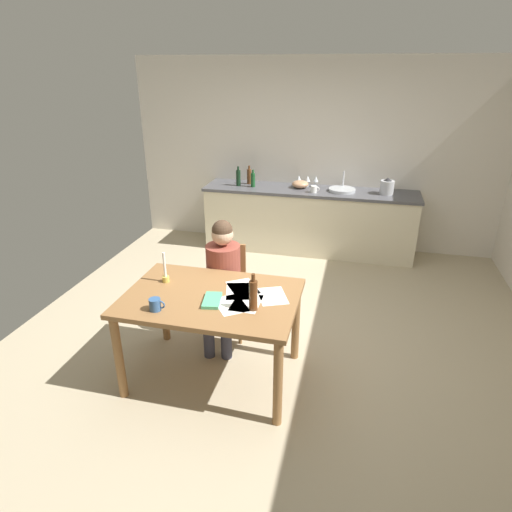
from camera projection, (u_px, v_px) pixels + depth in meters
name	position (u px, v px, depth m)	size (l,w,h in m)	color
ground_plane	(277.00, 335.00, 4.37)	(5.20, 5.20, 0.04)	tan
wall_back	(315.00, 155.00, 6.15)	(5.20, 0.12, 2.60)	silver
kitchen_counter	(308.00, 220.00, 6.17)	(2.93, 0.64, 0.90)	beige
dining_table	(211.00, 307.00, 3.51)	(1.39, 0.95, 0.78)	olive
chair_at_table	(226.00, 285.00, 4.24)	(0.45, 0.45, 0.89)	olive
person_seated	(222.00, 275.00, 4.04)	(0.37, 0.62, 1.19)	brown
coffee_mug	(155.00, 305.00, 3.25)	(0.12, 0.09, 0.09)	#33598C
candlestick	(165.00, 274.00, 3.66)	(0.06, 0.06, 0.27)	gold
book_magazine	(212.00, 300.00, 3.37)	(0.13, 0.24, 0.03)	#4FB07E
paper_letter	(246.00, 303.00, 3.36)	(0.21, 0.30, 0.00)	white
paper_bill	(272.00, 296.00, 3.46)	(0.21, 0.30, 0.00)	white
paper_envelope	(239.00, 291.00, 3.54)	(0.21, 0.30, 0.00)	white
paper_receipt	(231.00, 305.00, 3.34)	(0.21, 0.30, 0.00)	white
paper_notice	(243.00, 288.00, 3.59)	(0.21, 0.30, 0.00)	white
wine_bottle_on_table	(253.00, 295.00, 3.22)	(0.06, 0.06, 0.30)	#593319
sink_unit	(342.00, 190.00, 5.89)	(0.36, 0.36, 0.24)	#B2B7BC
bottle_oil	(238.00, 178.00, 6.13)	(0.06, 0.06, 0.27)	black
bottle_vinegar	(249.00, 176.00, 6.23)	(0.06, 0.06, 0.26)	#593319
bottle_wine_red	(253.00, 180.00, 6.08)	(0.06, 0.06, 0.24)	#194C23
mixing_bowl	(300.00, 184.00, 6.05)	(0.23, 0.23, 0.10)	tan
stovetop_kettle	(387.00, 187.00, 5.73)	(0.18, 0.18, 0.22)	#B7BABF
wine_glass_near_sink	(316.00, 179.00, 6.07)	(0.07, 0.07, 0.15)	silver
wine_glass_by_kettle	(308.00, 179.00, 6.10)	(0.07, 0.07, 0.15)	silver
wine_glass_back_left	(299.00, 178.00, 6.12)	(0.07, 0.07, 0.15)	silver
teacup_on_counter	(314.00, 189.00, 5.83)	(0.12, 0.08, 0.09)	white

